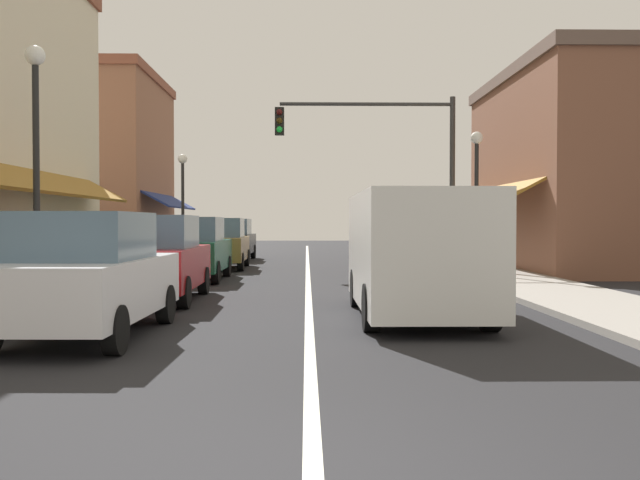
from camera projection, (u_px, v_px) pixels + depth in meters
The scene contains 16 objects.
ground_plane at pixel (308, 274), 22.16m from camera, with size 80.00×80.00×0.00m, color black.
sidewalk_left at pixel (132, 272), 22.05m from camera, with size 2.60×56.00×0.12m, color gray.
sidewalk_right at pixel (482, 272), 22.27m from camera, with size 2.60×56.00×0.12m, color gray.
lane_center_stripe at pixel (308, 274), 22.16m from camera, with size 0.14×52.00×0.01m, color silver.
storefront_right_block at pixel (567, 170), 24.25m from camera, with size 5.59×10.20×6.85m.
storefront_far_left at pixel (104, 167), 31.87m from camera, with size 6.18×8.20×8.28m.
parked_car_nearest_left at pixel (87, 275), 9.91m from camera, with size 1.88×4.15×1.77m.
parked_car_second_left at pixel (156, 259), 14.46m from camera, with size 1.82×4.12×1.77m.
parked_car_third_left at pixel (193, 249), 19.66m from camera, with size 1.79×4.10×1.77m.
parked_car_far_left at pixel (221, 244), 24.59m from camera, with size 1.83×4.13×1.77m.
parked_car_distant_left at pixel (232, 240), 30.13m from camera, with size 1.83×4.13×1.77m.
van_in_lane at pixel (415, 250), 12.01m from camera, with size 2.02×5.19×2.12m.
traffic_signal_mast_arm at pixel (390, 150), 23.23m from camera, with size 5.96×0.50×5.78m.
street_lamp_left_near at pixel (36, 133), 12.78m from camera, with size 0.36×0.36×4.83m.
street_lamp_right_mid at pixel (477, 178), 20.54m from camera, with size 0.36×0.36×4.27m.
street_lamp_left_far at pixel (183, 189), 27.23m from camera, with size 0.36×0.36×4.26m.
Camera 1 is at (-0.04, -4.13, 1.63)m, focal length 39.55 mm.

